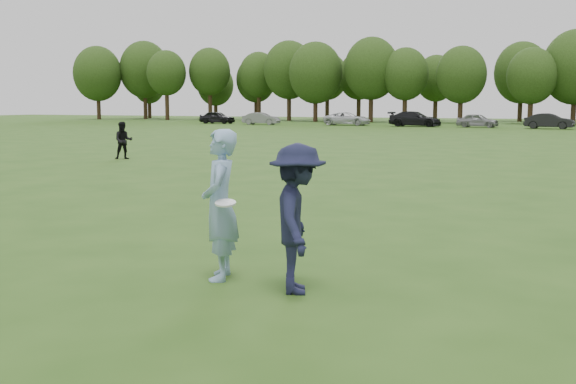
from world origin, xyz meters
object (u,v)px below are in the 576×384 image
defender (298,219)px  player_far_a (123,141)px  car_e (478,120)px  car_b (261,119)px  car_a (217,117)px  car_c (347,119)px  car_f (549,121)px  thrower (220,205)px  car_d (415,119)px

defender → player_far_a: 21.28m
car_e → car_b: bearing=97.3°
car_a → defender: bearing=-146.9°
player_far_a → car_b: player_far_a is taller
defender → car_c: (-19.22, 60.68, -0.25)m
car_a → car_f: size_ratio=0.97×
thrower → car_e: (-4.50, 59.50, -0.33)m
car_a → car_c: (15.65, 0.07, -0.02)m
defender → player_far_a: bearing=19.6°
car_d → player_far_a: bearing=178.9°
defender → player_far_a: (-14.36, 15.70, -0.15)m
car_b → defender: bearing=-159.5°
car_b → car_d: bearing=-92.4°
player_far_a → car_b: size_ratio=0.39×
car_a → car_d: bearing=-88.7°
thrower → car_f: 58.37m
car_d → car_e: car_d is taller
thrower → defender: size_ratio=1.08×
defender → car_c: size_ratio=0.38×
thrower → defender: (1.19, -0.19, -0.07)m
car_c → car_e: car_c is taller
thrower → car_d: thrower is taller
thrower → player_far_a: bearing=-161.9°
car_c → car_d: (7.38, -0.82, 0.07)m
player_far_a → car_e: (8.67, 43.99, -0.11)m
car_b → car_d: 16.72m
player_far_a → car_d: player_far_a is taller
car_f → car_c: bearing=91.3°
thrower → car_a: bearing=-173.1°
car_b → car_f: car_f is taller
car_a → car_c: 15.65m
player_far_a → car_d: bearing=49.2°
car_f → car_e: bearing=87.3°
player_far_a → car_a: (-20.51, 44.90, -0.08)m
player_far_a → thrower: bearing=-87.2°
car_e → car_f: size_ratio=0.92×
car_f → defender: bearing=-173.4°
car_b → car_f: size_ratio=0.94×
car_a → thrower: bearing=-147.7°
car_d → car_f: 12.73m
car_a → car_f: bearing=-90.2°
thrower → car_b: bearing=-177.3°
car_b → car_d: car_d is taller
car_e → car_f: car_f is taller
player_far_a → car_a: size_ratio=0.38×
car_c → car_e: size_ratio=1.25×
car_c → car_d: car_d is taller
player_far_a → car_e: size_ratio=0.40×
player_far_a → car_f: size_ratio=0.37×
car_c → car_d: 7.43m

